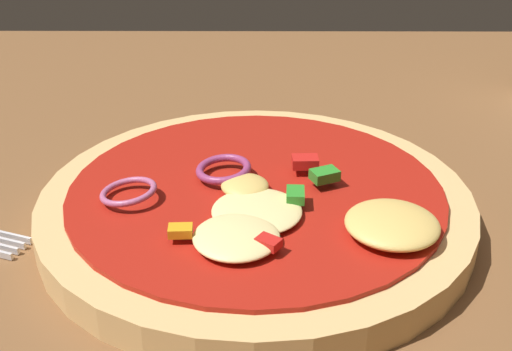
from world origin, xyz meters
TOP-DOWN VIEW (x-y plane):
  - dining_table at (0.00, 0.00)m, footprint 1.15×0.92m
  - pizza at (-0.03, 0.02)m, footprint 0.26×0.26m

SIDE VIEW (x-z plane):
  - dining_table at x=0.00m, z-range 0.00..0.03m
  - pizza at x=-0.03m, z-range 0.02..0.06m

